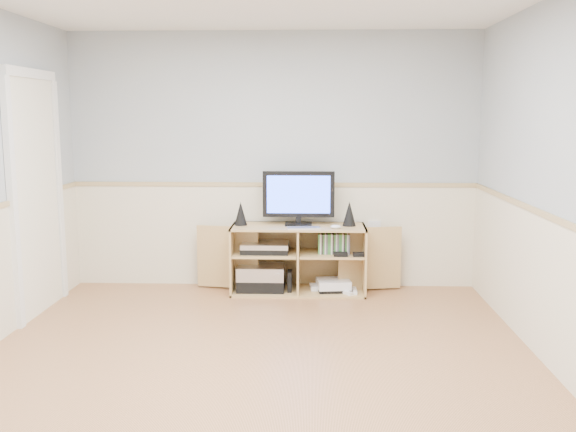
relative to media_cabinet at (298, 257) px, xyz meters
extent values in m
cube|color=tan|center=(-0.25, -2.04, -0.34)|extent=(4.00, 4.50, 0.02)
cube|color=#ABB4B9|center=(1.76, -2.04, 0.92)|extent=(0.02, 4.50, 2.50)
cube|color=#ABB4B9|center=(-0.25, 0.22, 0.92)|extent=(4.00, 0.02, 2.50)
cube|color=#ABB4B9|center=(-0.25, -4.30, 0.92)|extent=(4.00, 0.02, 2.50)
cube|color=beige|center=(-0.25, 0.21, 0.17)|extent=(4.00, 0.01, 1.00)
cube|color=tan|center=(-0.25, 0.20, 0.69)|extent=(4.00, 0.02, 0.04)
cube|color=white|center=(-2.23, -0.74, 0.67)|extent=(0.03, 0.82, 2.00)
cube|color=tan|center=(0.00, -0.06, -0.32)|extent=(1.28, 0.48, 0.02)
cube|color=tan|center=(0.00, -0.06, 0.31)|extent=(1.28, 0.48, 0.02)
cube|color=tan|center=(-0.63, -0.06, -0.01)|extent=(0.02, 0.48, 0.65)
cube|color=tan|center=(0.63, -0.06, -0.01)|extent=(0.02, 0.48, 0.65)
cube|color=tan|center=(0.00, 0.17, -0.01)|extent=(1.28, 0.02, 0.65)
cube|color=tan|center=(0.00, -0.06, -0.01)|extent=(0.02, 0.46, 0.61)
cube|color=tan|center=(-0.32, -0.06, 0.05)|extent=(0.61, 0.44, 0.02)
cube|color=tan|center=(0.32, -0.06, 0.05)|extent=(0.61, 0.44, 0.02)
cube|color=tan|center=(-0.69, 0.01, -0.01)|extent=(0.61, 0.13, 0.61)
cube|color=tan|center=(0.69, 0.01, -0.01)|extent=(0.61, 0.13, 0.61)
cube|color=black|center=(0.00, -0.01, 0.33)|extent=(0.26, 0.18, 0.02)
cube|color=black|center=(0.00, -0.01, 0.37)|extent=(0.05, 0.04, 0.06)
cube|color=black|center=(0.00, -0.01, 0.62)|extent=(0.68, 0.05, 0.44)
cube|color=#3055FF|center=(0.00, -0.03, 0.62)|extent=(0.60, 0.01, 0.36)
cone|color=black|center=(-0.55, -0.04, 0.43)|extent=(0.12, 0.12, 0.23)
cone|color=black|center=(0.49, -0.04, 0.44)|extent=(0.13, 0.13, 0.24)
cube|color=silver|center=(0.05, -0.20, 0.32)|extent=(0.32, 0.15, 0.01)
ellipsoid|color=white|center=(0.35, -0.20, 0.34)|extent=(0.10, 0.07, 0.04)
cube|color=black|center=(-0.36, -0.06, -0.26)|extent=(0.45, 0.34, 0.11)
cube|color=silver|center=(-0.36, -0.06, -0.14)|extent=(0.45, 0.34, 0.13)
cube|color=black|center=(-0.32, -0.06, 0.08)|extent=(0.45, 0.32, 0.05)
cube|color=silver|center=(-0.32, -0.06, 0.13)|extent=(0.45, 0.32, 0.05)
cube|color=black|center=(-0.08, -0.11, -0.21)|extent=(0.04, 0.14, 0.20)
cube|color=white|center=(0.22, -0.03, -0.29)|extent=(0.23, 0.19, 0.05)
cube|color=black|center=(0.34, -0.08, -0.30)|extent=(0.33, 0.28, 0.03)
cube|color=white|center=(0.34, -0.08, -0.24)|extent=(0.34, 0.30, 0.08)
cube|color=white|center=(0.54, -0.16, -0.30)|extent=(0.04, 0.14, 0.03)
cube|color=white|center=(0.52, 0.00, -0.30)|extent=(0.09, 0.15, 0.03)
cube|color=#3F8C3F|center=(0.34, -0.08, 0.15)|extent=(0.30, 0.14, 0.19)
cube|color=white|center=(0.75, 0.19, 0.27)|extent=(0.12, 0.03, 0.12)
camera|label=1|loc=(0.12, -6.09, 1.37)|focal=40.00mm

